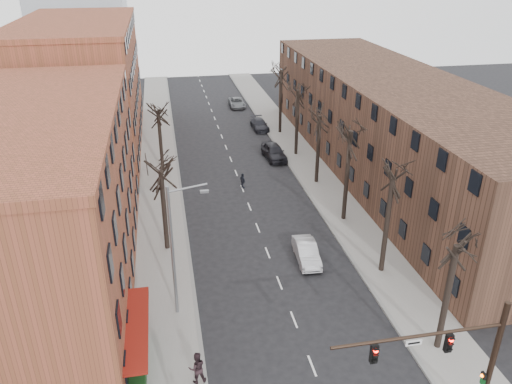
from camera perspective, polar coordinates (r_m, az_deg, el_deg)
sidewalk_left at (r=55.17m, az=-11.01°, el=2.81°), size 4.00×90.00×0.15m
sidewalk_right at (r=57.18m, az=5.22°, el=4.01°), size 4.00×90.00×0.15m
building_left_near at (r=35.60m, az=-24.27°, el=-1.61°), size 12.00×26.00×12.00m
building_left_far at (r=62.33m, az=-19.17°, el=11.20°), size 12.00×28.00×14.00m
building_right at (r=53.93m, az=15.16°, el=7.44°), size 12.00×50.00×10.00m
awning_left at (r=30.46m, az=-12.92°, el=-18.53°), size 1.20×7.00×0.15m
hedge at (r=29.29m, az=-13.29°, el=-18.96°), size 0.80×6.00×1.00m
tree_right_a at (r=32.44m, az=19.94°, el=-16.39°), size 5.20×5.20×10.00m
tree_right_b at (r=37.92m, az=14.07°, el=-8.77°), size 5.20×5.20×10.80m
tree_right_c at (r=44.18m, az=9.94°, el=-3.14°), size 5.20×5.20×11.60m
tree_right_d at (r=50.93m, az=6.89°, el=1.07°), size 5.20×5.20×10.00m
tree_right_e at (r=58.00m, az=4.57°, el=4.27°), size 5.20×5.20×10.80m
tree_right_f at (r=65.28m, az=2.75°, el=6.76°), size 5.20×5.20×11.60m
tree_left_a at (r=39.96m, az=-10.07°, el=-6.44°), size 5.20×5.20×9.50m
tree_left_b at (r=54.27m, az=-10.57°, el=2.38°), size 5.20×5.20×9.50m
signal_mast_arm at (r=25.58m, az=22.71°, el=-16.95°), size 8.14×0.30×7.20m
streetlight at (r=30.52m, az=-9.25°, el=-6.16°), size 2.45×0.22×9.03m
silver_sedan at (r=37.86m, az=5.79°, el=-6.84°), size 1.75×4.37×1.41m
parked_car_near at (r=56.38m, az=2.05°, el=4.64°), size 2.43×5.20×1.72m
parked_car_mid at (r=66.44m, az=0.41°, el=7.73°), size 2.02×4.66×1.34m
parked_car_far at (r=76.90m, az=-2.21°, el=10.17°), size 2.30×4.82×1.33m
pedestrian_b at (r=28.12m, az=-6.76°, el=-19.32°), size 0.98×0.80×1.91m
pedestrian_crossing at (r=49.11m, az=-1.53°, el=1.29°), size 0.68×0.98×1.55m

